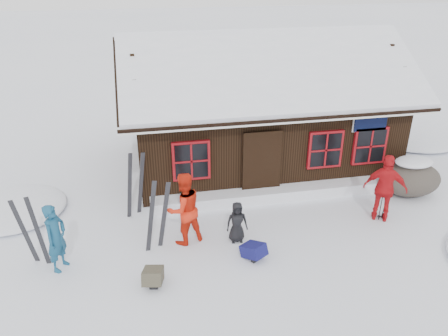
{
  "coord_description": "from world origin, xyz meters",
  "views": [
    {
      "loc": [
        -2.37,
        -8.35,
        6.29
      ],
      "look_at": [
        -0.29,
        1.91,
        1.3
      ],
      "focal_mm": 35.0,
      "sensor_mm": 36.0,
      "label": 1
    }
  ],
  "objects_px": {
    "boulder": "(411,178)",
    "ski_pair_left": "(158,217)",
    "backpack_blue": "(254,253)",
    "skier_crouched": "(237,222)",
    "skier_orange_left": "(184,209)",
    "skier_teal": "(56,238)",
    "skier_orange_right": "(385,188)",
    "backpack_olive": "(153,279)",
    "ski_poles": "(384,200)"
  },
  "relations": [
    {
      "from": "skier_teal",
      "to": "ski_pair_left",
      "type": "bearing_deg",
      "value": -54.61
    },
    {
      "from": "backpack_blue",
      "to": "skier_crouched",
      "type": "bearing_deg",
      "value": 73.66
    },
    {
      "from": "skier_teal",
      "to": "ski_pair_left",
      "type": "relative_size",
      "value": 0.89
    },
    {
      "from": "boulder",
      "to": "ski_pair_left",
      "type": "xyz_separation_m",
      "value": [
        -7.43,
        -1.24,
        0.34
      ]
    },
    {
      "from": "skier_teal",
      "to": "skier_crouched",
      "type": "bearing_deg",
      "value": -59.81
    },
    {
      "from": "ski_poles",
      "to": "backpack_blue",
      "type": "relative_size",
      "value": 2.27
    },
    {
      "from": "skier_orange_left",
      "to": "boulder",
      "type": "xyz_separation_m",
      "value": [
        6.79,
        1.11,
        -0.4
      ]
    },
    {
      "from": "skier_orange_left",
      "to": "backpack_olive",
      "type": "xyz_separation_m",
      "value": [
        -0.86,
        -1.45,
        -0.78
      ]
    },
    {
      "from": "skier_teal",
      "to": "skier_orange_right",
      "type": "height_order",
      "value": "skier_orange_right"
    },
    {
      "from": "ski_poles",
      "to": "backpack_blue",
      "type": "bearing_deg",
      "value": -165.56
    },
    {
      "from": "skier_teal",
      "to": "ski_poles",
      "type": "distance_m",
      "value": 8.18
    },
    {
      "from": "skier_teal",
      "to": "backpack_olive",
      "type": "xyz_separation_m",
      "value": [
        2.01,
        -0.98,
        -0.66
      ]
    },
    {
      "from": "boulder",
      "to": "skier_orange_left",
      "type": "bearing_deg",
      "value": -170.75
    },
    {
      "from": "skier_teal",
      "to": "backpack_olive",
      "type": "height_order",
      "value": "skier_teal"
    },
    {
      "from": "skier_orange_right",
      "to": "ski_pair_left",
      "type": "distance_m",
      "value": 5.89
    },
    {
      "from": "skier_orange_left",
      "to": "skier_teal",
      "type": "bearing_deg",
      "value": -11.26
    },
    {
      "from": "skier_teal",
      "to": "boulder",
      "type": "relative_size",
      "value": 0.91
    },
    {
      "from": "backpack_olive",
      "to": "skier_orange_left",
      "type": "bearing_deg",
      "value": 70.29
    },
    {
      "from": "skier_teal",
      "to": "ski_pair_left",
      "type": "height_order",
      "value": "ski_pair_left"
    },
    {
      "from": "boulder",
      "to": "skier_crouched",
      "type": "bearing_deg",
      "value": -166.52
    },
    {
      "from": "skier_teal",
      "to": "backpack_blue",
      "type": "relative_size",
      "value": 3.05
    },
    {
      "from": "skier_orange_left",
      "to": "backpack_olive",
      "type": "relative_size",
      "value": 3.41
    },
    {
      "from": "skier_crouched",
      "to": "ski_pair_left",
      "type": "relative_size",
      "value": 0.58
    },
    {
      "from": "skier_crouched",
      "to": "ski_poles",
      "type": "distance_m",
      "value": 4.04
    },
    {
      "from": "skier_teal",
      "to": "skier_orange_right",
      "type": "bearing_deg",
      "value": -60.19
    },
    {
      "from": "skier_teal",
      "to": "backpack_olive",
      "type": "distance_m",
      "value": 2.33
    },
    {
      "from": "boulder",
      "to": "ski_pair_left",
      "type": "bearing_deg",
      "value": -170.53
    },
    {
      "from": "skier_orange_left",
      "to": "ski_poles",
      "type": "bearing_deg",
      "value": 159.2
    },
    {
      "from": "skier_orange_left",
      "to": "backpack_blue",
      "type": "relative_size",
      "value": 3.48
    },
    {
      "from": "backpack_blue",
      "to": "skier_teal",
      "type": "bearing_deg",
      "value": 140.72
    },
    {
      "from": "backpack_olive",
      "to": "skier_teal",
      "type": "bearing_deg",
      "value": 165.08
    },
    {
      "from": "backpack_blue",
      "to": "boulder",
      "type": "bearing_deg",
      "value": -10.97
    },
    {
      "from": "skier_crouched",
      "to": "backpack_blue",
      "type": "bearing_deg",
      "value": -70.9
    },
    {
      "from": "skier_orange_left",
      "to": "skier_orange_right",
      "type": "height_order",
      "value": "skier_orange_right"
    },
    {
      "from": "ski_pair_left",
      "to": "backpack_olive",
      "type": "distance_m",
      "value": 1.52
    },
    {
      "from": "skier_orange_left",
      "to": "backpack_blue",
      "type": "height_order",
      "value": "skier_orange_left"
    },
    {
      "from": "backpack_olive",
      "to": "skier_orange_right",
      "type": "bearing_deg",
      "value": 24.09
    },
    {
      "from": "skier_teal",
      "to": "skier_orange_left",
      "type": "distance_m",
      "value": 2.91
    },
    {
      "from": "skier_orange_left",
      "to": "skier_orange_right",
      "type": "bearing_deg",
      "value": 159.0
    },
    {
      "from": "boulder",
      "to": "ski_poles",
      "type": "bearing_deg",
      "value": -143.36
    },
    {
      "from": "skier_crouched",
      "to": "backpack_olive",
      "type": "height_order",
      "value": "skier_crouched"
    },
    {
      "from": "skier_crouched",
      "to": "skier_orange_left",
      "type": "bearing_deg",
      "value": 172.89
    },
    {
      "from": "boulder",
      "to": "backpack_blue",
      "type": "xyz_separation_m",
      "value": [
        -5.32,
        -2.1,
        -0.38
      ]
    },
    {
      "from": "skier_orange_right",
      "to": "backpack_olive",
      "type": "height_order",
      "value": "skier_orange_right"
    },
    {
      "from": "skier_crouched",
      "to": "ski_poles",
      "type": "height_order",
      "value": "ski_poles"
    },
    {
      "from": "backpack_olive",
      "to": "ski_pair_left",
      "type": "bearing_deg",
      "value": 91.35
    },
    {
      "from": "backpack_olive",
      "to": "backpack_blue",
      "type": "bearing_deg",
      "value": 22.09
    },
    {
      "from": "skier_orange_right",
      "to": "backpack_blue",
      "type": "height_order",
      "value": "skier_orange_right"
    },
    {
      "from": "skier_teal",
      "to": "skier_orange_right",
      "type": "relative_size",
      "value": 0.87
    },
    {
      "from": "skier_orange_right",
      "to": "backpack_blue",
      "type": "distance_m",
      "value": 3.97
    }
  ]
}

